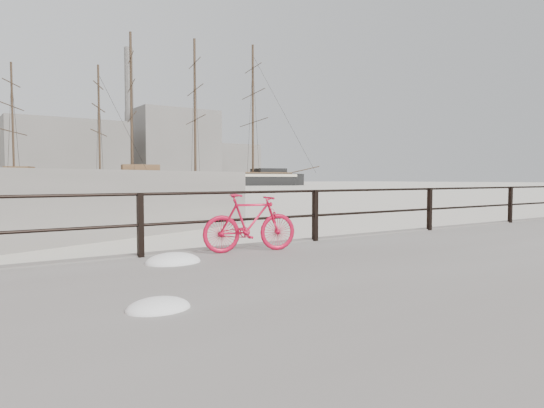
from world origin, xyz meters
TOP-DOWN VIEW (x-y plane):
  - ground at (0.00, 0.00)m, footprint 400.00×400.00m
  - guardrail at (0.00, -0.15)m, footprint 28.00×0.10m
  - bicycle at (-5.30, -0.64)m, footprint 1.62×0.59m
  - barque_black at (37.02, 90.36)m, footprint 61.95×32.24m
  - schooner_mid at (5.96, 75.74)m, footprint 31.12×23.56m
  - industrial_west at (20.00, 140.00)m, footprint 32.00×18.00m
  - industrial_mid at (55.00, 145.00)m, footprint 26.00×20.00m
  - industrial_east at (78.00, 150.00)m, footprint 20.00×16.00m
  - smokestack at (42.00, 150.00)m, footprint 2.80×2.80m

SIDE VIEW (x-z plane):
  - ground at x=0.00m, z-range 0.00..0.00m
  - barque_black at x=37.02m, z-range -16.75..16.75m
  - schooner_mid at x=5.96m, z-range -10.33..10.33m
  - bicycle at x=-5.30m, z-range 0.35..1.32m
  - guardrail at x=0.00m, z-range 0.35..1.35m
  - industrial_east at x=78.00m, z-range 0.00..14.00m
  - industrial_west at x=20.00m, z-range 0.00..18.00m
  - industrial_mid at x=55.00m, z-range 0.00..24.00m
  - smokestack at x=42.00m, z-range 0.00..44.00m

